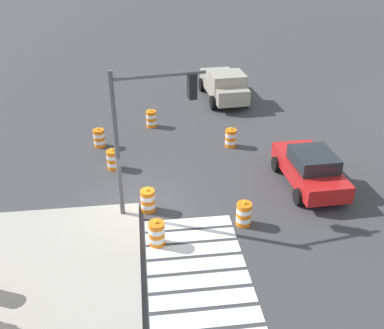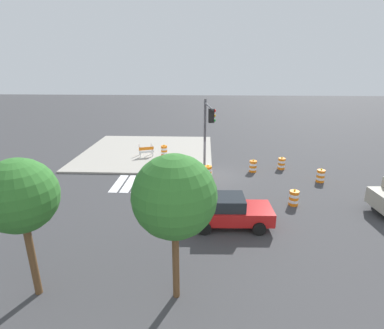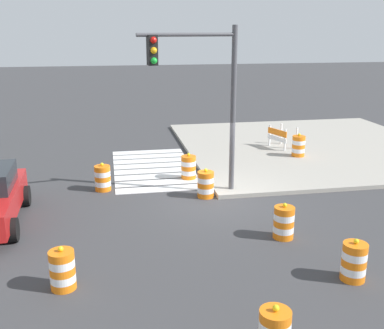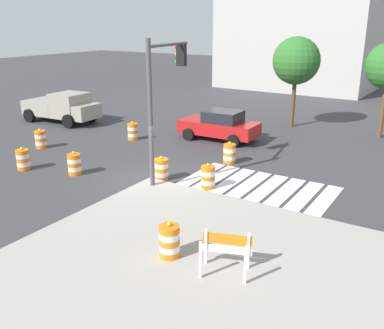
# 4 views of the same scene
# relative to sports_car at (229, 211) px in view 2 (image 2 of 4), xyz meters

# --- Properties ---
(ground_plane) EXTENTS (120.00, 120.00, 0.00)m
(ground_plane) POSITION_rel_sports_car_xyz_m (0.71, -7.17, -0.81)
(ground_plane) COLOR #38383A
(sidewalk_corner) EXTENTS (12.00, 12.00, 0.15)m
(sidewalk_corner) POSITION_rel_sports_car_xyz_m (6.71, -13.17, -0.74)
(sidewalk_corner) COLOR #9E998E
(sidewalk_corner) RESTS_ON ground
(crosswalk_stripes) EXTENTS (5.85, 3.20, 0.02)m
(crosswalk_stripes) POSITION_rel_sports_car_xyz_m (4.71, -5.37, -0.80)
(crosswalk_stripes) COLOR silver
(crosswalk_stripes) RESTS_ON ground
(sports_car) EXTENTS (4.36, 2.25, 1.63)m
(sports_car) POSITION_rel_sports_car_xyz_m (0.00, 0.00, 0.00)
(sports_car) COLOR red
(sports_car) RESTS_ON ground
(traffic_barrel_near_corner) EXTENTS (0.56, 0.56, 1.02)m
(traffic_barrel_near_corner) POSITION_rel_sports_car_xyz_m (-6.97, -6.32, -0.36)
(traffic_barrel_near_corner) COLOR orange
(traffic_barrel_near_corner) RESTS_ON ground
(traffic_barrel_crosswalk_end) EXTENTS (0.56, 0.56, 1.02)m
(traffic_barrel_crosswalk_end) POSITION_rel_sports_car_xyz_m (-4.85, -8.99, -0.36)
(traffic_barrel_crosswalk_end) COLOR orange
(traffic_barrel_crosswalk_end) RESTS_ON ground
(traffic_barrel_median_near) EXTENTS (0.56, 0.56, 1.02)m
(traffic_barrel_median_near) POSITION_rel_sports_car_xyz_m (3.11, -6.57, -0.36)
(traffic_barrel_median_near) COLOR orange
(traffic_barrel_median_near) RESTS_ON ground
(traffic_barrel_median_far) EXTENTS (0.56, 0.56, 1.02)m
(traffic_barrel_median_far) POSITION_rel_sports_car_xyz_m (2.37, -3.36, -0.36)
(traffic_barrel_median_far) COLOR orange
(traffic_barrel_median_far) RESTS_ON ground
(traffic_barrel_far_curb) EXTENTS (0.56, 0.56, 1.02)m
(traffic_barrel_far_curb) POSITION_rel_sports_car_xyz_m (-4.05, -2.51, -0.36)
(traffic_barrel_far_curb) COLOR orange
(traffic_barrel_far_curb) RESTS_ON ground
(traffic_barrel_lane_center) EXTENTS (0.56, 0.56, 1.02)m
(traffic_barrel_lane_center) POSITION_rel_sports_car_xyz_m (1.04, -6.80, -0.36)
(traffic_barrel_lane_center) COLOR orange
(traffic_barrel_lane_center) RESTS_ON ground
(traffic_barrel_opposite_curb) EXTENTS (0.56, 0.56, 1.02)m
(traffic_barrel_opposite_curb) POSITION_rel_sports_car_xyz_m (-2.47, -8.24, -0.36)
(traffic_barrel_opposite_curb) COLOR orange
(traffic_barrel_opposite_curb) RESTS_ON ground
(traffic_barrel_on_sidewalk) EXTENTS (0.56, 0.56, 1.02)m
(traffic_barrel_on_sidewalk) POSITION_rel_sports_car_xyz_m (4.95, -11.78, -0.21)
(traffic_barrel_on_sidewalk) COLOR orange
(traffic_barrel_on_sidewalk) RESTS_ON sidewalk_corner
(construction_barricade) EXTENTS (1.42, 1.14, 1.00)m
(construction_barricade) POSITION_rel_sports_car_xyz_m (6.52, -11.50, -0.09)
(construction_barricade) COLOR silver
(construction_barricade) RESTS_ON sidewalk_corner
(traffic_light_pole) EXTENTS (0.77, 3.26, 5.50)m
(traffic_light_pole) POSITION_rel_sports_car_xyz_m (1.13, -6.64, 3.10)
(traffic_light_pole) COLOR #4C4C51
(traffic_light_pole) RESTS_ON sidewalk_corner
(street_tree_streetside_near) EXTENTS (2.51, 2.51, 5.20)m
(street_tree_streetside_near) POSITION_rel_sports_car_xyz_m (7.36, 5.25, 3.10)
(street_tree_streetside_near) COLOR brown
(street_tree_streetside_near) RESTS_ON ground
(street_tree_streetside_mid) EXTENTS (2.80, 2.80, 5.38)m
(street_tree_streetside_mid) POSITION_rel_sports_car_xyz_m (2.26, 5.17, 3.15)
(street_tree_streetside_mid) COLOR brown
(street_tree_streetside_mid) RESTS_ON ground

